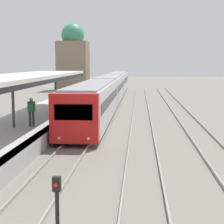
{
  "coord_description": "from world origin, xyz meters",
  "views": [
    {
      "loc": [
        3.44,
        -6.97,
        4.52
      ],
      "look_at": [
        1.81,
        15.15,
        1.61
      ],
      "focal_mm": 60.0,
      "sensor_mm": 36.0,
      "label": 1
    }
  ],
  "objects": [
    {
      "name": "distant_domed_building",
      "position": [
        -7.66,
        55.41,
        5.14
      ],
      "size": [
        4.94,
        4.94,
        11.02
      ],
      "color": "#89705B",
      "rests_on": "ground_plane"
    },
    {
      "name": "train_near",
      "position": [
        0.0,
        36.54,
        1.69
      ],
      "size": [
        2.62,
        48.71,
        3.04
      ],
      "color": "red",
      "rests_on": "ground_plane"
    },
    {
      "name": "signal_post_near",
      "position": [
        1.49,
        1.48,
        1.14
      ],
      "size": [
        0.2,
        0.22,
        1.85
      ],
      "color": "black",
      "rests_on": "ground_plane"
    },
    {
      "name": "person_on_platform",
      "position": [
        -2.78,
        14.01,
        1.85
      ],
      "size": [
        0.4,
        0.4,
        1.66
      ],
      "color": "#2D2D33",
      "rests_on": "station_platform"
    },
    {
      "name": "platform_canopy",
      "position": [
        -3.65,
        13.59,
        3.68
      ],
      "size": [
        4.0,
        26.87,
        2.93
      ],
      "color": "beige",
      "rests_on": "station_platform"
    }
  ]
}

